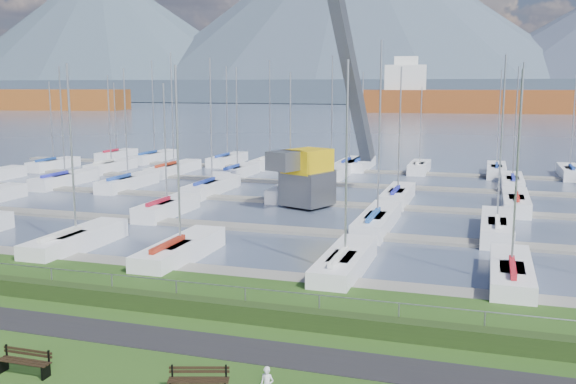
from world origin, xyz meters
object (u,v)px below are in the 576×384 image
at_px(bench_left, 25,362).
at_px(crane, 318,134).
at_px(person, 267,381).
at_px(bench_right, 199,380).

distance_m(bench_left, crane, 33.01).
bearing_deg(person, bench_left, -170.59).
height_order(bench_left, crane, crane).
bearing_deg(bench_right, crane, 81.24).
bearing_deg(person, bench_right, -168.54).
xyz_separation_m(bench_right, person, (2.04, 0.26, 0.15)).
bearing_deg(person, crane, 106.36).
height_order(bench_left, bench_right, same).
bearing_deg(bench_right, person, -10.04).
relative_size(bench_right, crane, 0.08).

